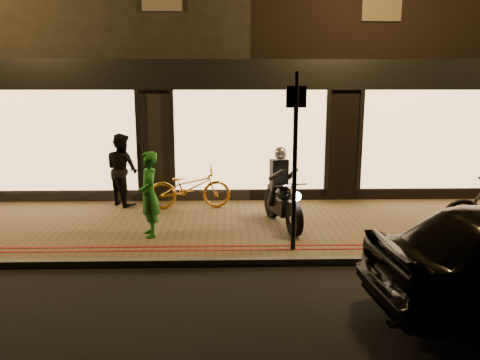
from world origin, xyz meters
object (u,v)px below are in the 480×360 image
at_px(bicycle_gold, 189,187).
at_px(person_green, 149,194).
at_px(sign_post, 295,153).
at_px(motorcycle, 282,196).

height_order(bicycle_gold, person_green, person_green).
relative_size(sign_post, bicycle_gold, 1.60).
height_order(sign_post, bicycle_gold, sign_post).
bearing_deg(motorcycle, person_green, 179.64).
bearing_deg(person_green, sign_post, 53.41).
xyz_separation_m(motorcycle, sign_post, (0.04, -1.42, 1.06)).
distance_m(motorcycle, bicycle_gold, 2.42).
height_order(sign_post, person_green, sign_post).
relative_size(motorcycle, person_green, 1.20).
distance_m(sign_post, person_green, 2.84).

